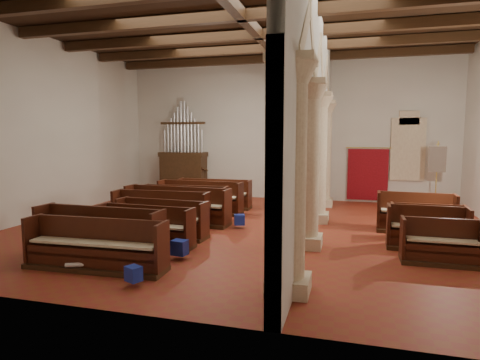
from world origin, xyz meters
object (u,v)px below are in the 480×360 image
at_px(lectern, 202,184).
at_px(nave_pew_0, 96,253).
at_px(pipe_organ, 183,166).
at_px(processional_banner, 436,190).
at_px(aisle_pew_0, 441,249).

xyz_separation_m(lectern, nave_pew_0, (1.41, -9.82, -0.22)).
bearing_deg(pipe_organ, lectern, -0.81).
height_order(processional_banner, aisle_pew_0, processional_banner).
relative_size(pipe_organ, processional_banner, 1.72).
xyz_separation_m(pipe_organ, nave_pew_0, (2.28, -9.83, -1.02)).
xyz_separation_m(pipe_organ, processional_banner, (10.26, -1.30, -0.55)).
distance_m(pipe_organ, processional_banner, 10.36).
distance_m(processional_banner, nave_pew_0, 11.70).
distance_m(lectern, aisle_pew_0, 11.25).
distance_m(processional_banner, aisle_pew_0, 6.36).
bearing_deg(processional_banner, aisle_pew_0, -81.41).
xyz_separation_m(processional_banner, aisle_pew_0, (-1.04, -6.25, -0.49)).
distance_m(pipe_organ, nave_pew_0, 10.14).
relative_size(processional_banner, aisle_pew_0, 1.58).
bearing_deg(nave_pew_0, aisle_pew_0, 16.14).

